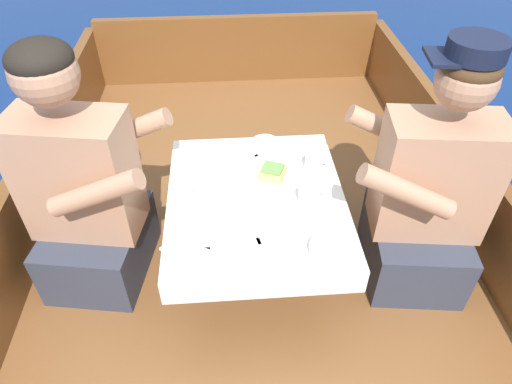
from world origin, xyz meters
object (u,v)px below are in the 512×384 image
(person_port, at_px, (85,195))
(coffee_cup_center, at_px, (314,161))
(person_starboard, at_px, (427,197))
(sandwich, at_px, (273,172))
(tin_can, at_px, (201,188))
(coffee_cup_port, at_px, (199,215))
(coffee_cup_starboard, at_px, (309,194))

(person_port, bearing_deg, coffee_cup_center, 18.72)
(person_port, distance_m, person_starboard, 1.28)
(person_port, xyz_separation_m, sandwich, (0.71, 0.08, 0.00))
(person_port, relative_size, sandwich, 8.29)
(person_starboard, xyz_separation_m, tin_can, (-0.85, 0.11, 0.01))
(person_starboard, bearing_deg, tin_can, -0.09)
(person_starboard, xyz_separation_m, coffee_cup_center, (-0.39, 0.23, 0.01))
(tin_can, bearing_deg, sandwich, 13.70)
(person_starboard, distance_m, tin_can, 0.85)
(person_starboard, bearing_deg, coffee_cup_center, -23.82)
(coffee_cup_port, xyz_separation_m, coffee_cup_center, (0.46, 0.27, 0.01))
(sandwich, distance_m, coffee_cup_center, 0.18)
(sandwich, bearing_deg, tin_can, -166.30)
(person_starboard, distance_m, coffee_cup_center, 0.45)
(coffee_cup_port, bearing_deg, tin_can, 88.35)
(person_starboard, xyz_separation_m, sandwich, (-0.56, 0.18, 0.01))
(sandwich, bearing_deg, coffee_cup_center, 17.85)
(sandwich, relative_size, coffee_cup_port, 1.21)
(person_starboard, distance_m, coffee_cup_port, 0.85)
(coffee_cup_port, relative_size, coffee_cup_center, 0.99)
(person_starboard, distance_m, coffee_cup_starboard, 0.44)
(person_starboard, bearing_deg, coffee_cup_starboard, 3.39)
(person_port, height_order, coffee_cup_starboard, person_port)
(coffee_cup_center, bearing_deg, person_port, -170.98)
(person_port, distance_m, coffee_cup_port, 0.45)
(person_port, relative_size, tin_can, 15.02)
(coffee_cup_port, height_order, coffee_cup_center, coffee_cup_center)
(coffee_cup_starboard, height_order, coffee_cup_center, same)
(sandwich, height_order, coffee_cup_starboard, coffee_cup_starboard)
(person_starboard, relative_size, coffee_cup_center, 9.93)
(coffee_cup_center, bearing_deg, tin_can, -164.69)
(person_port, xyz_separation_m, coffee_cup_port, (0.42, -0.13, -0.01))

